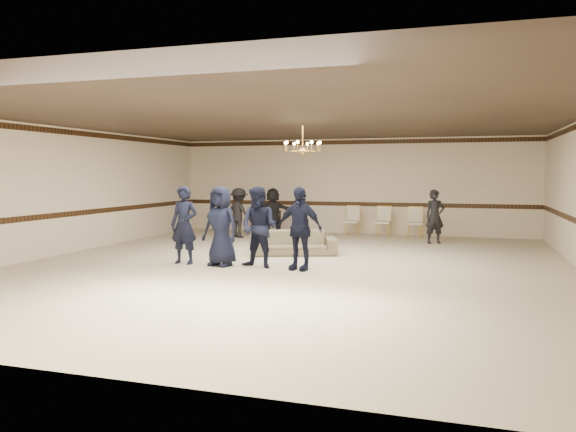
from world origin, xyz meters
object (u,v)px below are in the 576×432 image
boy_b (221,226)px  banquet_chair_right (415,223)px  adult_mid (273,212)px  boy_d (299,229)px  boy_a (184,225)px  settee (294,243)px  console_table (268,221)px  adult_right (435,217)px  adult_left (239,213)px  banquet_chair_mid (383,222)px  chandelier (303,137)px  boy_c (259,227)px  banquet_chair_left (352,221)px

boy_b → banquet_chair_right: 7.62m
adult_mid → banquet_chair_right: 4.53m
boy_d → banquet_chair_right: bearing=84.4°
boy_a → banquet_chair_right: (4.55, 6.68, -0.40)m
boy_a → boy_b: bearing=1.5°
boy_b → settee: (1.07, 2.07, -0.58)m
boy_d → console_table: (-3.15, 6.88, -0.50)m
adult_right → console_table: adult_right is taller
settee → console_table: size_ratio=2.29×
adult_left → adult_right: same height
boy_b → console_table: 7.02m
adult_left → boy_b: bearing=130.1°
boy_a → settee: size_ratio=0.84×
boy_b → console_table: boy_b is taller
boy_a → banquet_chair_mid: bearing=63.5°
chandelier → settee: 2.68m
banquet_chair_mid → console_table: size_ratio=1.06×
adult_right → banquet_chair_right: bearing=93.5°
banquet_chair_right → console_table: 5.00m
boy_b → boy_d: bearing=11.9°
banquet_chair_mid → console_table: (-4.00, 0.20, -0.10)m
chandelier → console_table: bearing=117.3°
adult_left → adult_right: bearing=-155.3°
adult_right → console_table: size_ratio=1.72×
chandelier → adult_right: size_ratio=0.60×
adult_left → console_table: 1.84m
boy_b → adult_right: bearing=63.3°
chandelier → adult_right: 5.33m
boy_c → adult_right: size_ratio=1.12×
boy_c → settee: boy_c is taller
chandelier → banquet_chair_right: bearing=67.5°
boy_b → banquet_chair_mid: 7.20m
console_table → boy_d: bearing=-71.3°
adult_mid → banquet_chair_mid: bearing=176.3°
boy_c → adult_mid: (-1.68, 5.81, -0.10)m
boy_b → chandelier: bearing=55.8°
console_table → chandelier: bearing=-68.6°
boy_a → banquet_chair_right: boy_a is taller
boy_c → console_table: size_ratio=1.93×
boy_b → adult_left: size_ratio=1.12×
adult_mid → banquet_chair_left: 2.60m
chandelier → console_table: size_ratio=1.03×
boy_d → banquet_chair_right: boy_d is taller
banquet_chair_left → boy_d: bearing=-83.2°
boy_a → adult_mid: boy_a is taller
boy_a → console_table: (-0.45, 6.88, -0.50)m
chandelier → banquet_chair_right: 6.18m
adult_right → settee: bearing=-158.4°
banquet_chair_right → console_table: bearing=171.7°
adult_right → banquet_chair_mid: 2.11m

